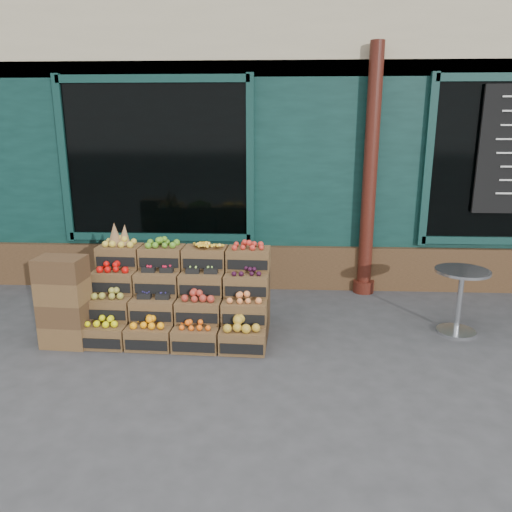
{
  "coord_description": "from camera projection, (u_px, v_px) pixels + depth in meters",
  "views": [
    {
      "loc": [
        0.07,
        -4.48,
        2.25
      ],
      "look_at": [
        -0.2,
        0.7,
        0.85
      ],
      "focal_mm": 35.0,
      "sensor_mm": 36.0,
      "label": 1
    }
  ],
  "objects": [
    {
      "name": "crate_display",
      "position": [
        181.0,
        301.0,
        5.41
      ],
      "size": [
        1.93,
        0.99,
        1.19
      ],
      "rotation": [
        0.0,
        0.0,
        -0.04
      ],
      "color": "brown",
      "rests_on": "ground"
    },
    {
      "name": "bistro_table",
      "position": [
        460.0,
        294.0,
        5.38
      ],
      "size": [
        0.57,
        0.57,
        0.72
      ],
      "rotation": [
        0.0,
        0.0,
        -0.28
      ],
      "color": "silver",
      "rests_on": "ground"
    },
    {
      "name": "ground",
      "position": [
        273.0,
        358.0,
        4.91
      ],
      "size": [
        60.0,
        60.0,
        0.0
      ],
      "primitive_type": "plane",
      "color": "#38383A",
      "rests_on": "ground"
    },
    {
      "name": "shopkeeper",
      "position": [
        143.0,
        206.0,
        7.51
      ],
      "size": [
        0.87,
        0.72,
        2.05
      ],
      "primitive_type": "imported",
      "rotation": [
        0.0,
        0.0,
        3.5
      ],
      "color": "#1C632F",
      "rests_on": "ground"
    },
    {
      "name": "shop_facade",
      "position": [
        279.0,
        114.0,
        9.21
      ],
      "size": [
        12.0,
        6.24,
        4.8
      ],
      "color": "#0D2E2A",
      "rests_on": "ground"
    },
    {
      "name": "spare_crates",
      "position": [
        64.0,
        302.0,
        5.09
      ],
      "size": [
        0.49,
        0.35,
        0.94
      ],
      "rotation": [
        0.0,
        0.0,
        -0.06
      ],
      "color": "brown",
      "rests_on": "ground"
    }
  ]
}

